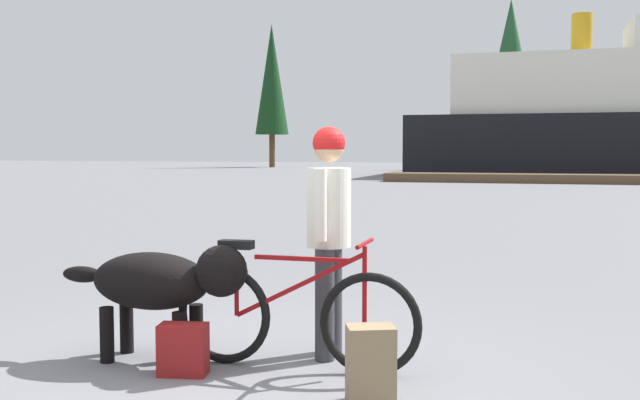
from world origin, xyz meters
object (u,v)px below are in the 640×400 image
Objects in this scene: bicycle at (293,315)px; backpack at (371,365)px; person_cyclist at (329,220)px; handbag_pannier at (183,350)px; dog at (163,282)px; ferry_boat at (638,119)px.

backpack is (0.66, -0.52, -0.15)m from bicycle.
person_cyclist is at bearing 119.59° from backpack.
person_cyclist reaches higher than bicycle.
backpack is (0.51, -0.89, -0.77)m from person_cyclist.
person_cyclist is 1.36m from handbag_pannier.
dog reaches higher than backpack.
backpack is at bearing -15.27° from dog.
bicycle is at bearing -100.06° from ferry_boat.
handbag_pannier is at bearing -42.18° from dog.
backpack is at bearing -38.17° from bicycle.
person_cyclist is 38.96m from ferry_boat.
bicycle is 1.05× the size of person_cyclist.
dog is at bearing -157.31° from person_cyclist.
bicycle is 0.74m from person_cyclist.
ferry_boat is at bearing 78.62° from dog.
person_cyclist is (0.15, 0.37, 0.62)m from bicycle.
person_cyclist is 3.61× the size of backpack.
bicycle is at bearing 141.83° from backpack.
handbag_pannier is (0.28, -0.25, -0.40)m from dog.
person_cyclist is at bearing 22.69° from dog.
backpack is at bearing -98.99° from ferry_boat.
dog is 0.06× the size of ferry_boat.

